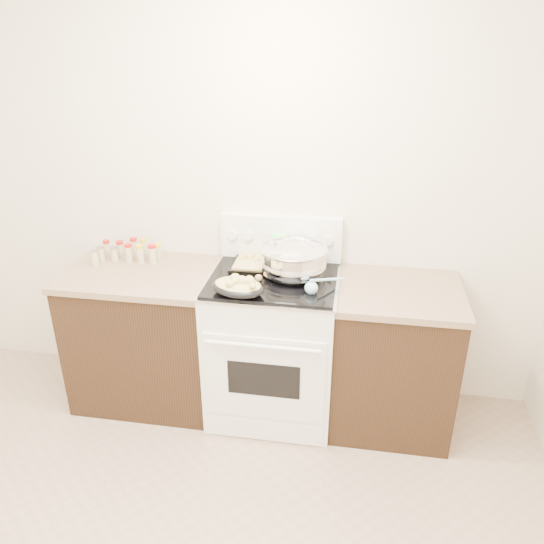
# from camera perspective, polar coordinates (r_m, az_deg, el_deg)

# --- Properties ---
(room_shell) EXTENTS (4.10, 3.60, 2.75)m
(room_shell) POSITION_cam_1_polar(r_m,az_deg,el_deg) (1.68, -19.83, 3.31)
(room_shell) COLOR silver
(room_shell) RESTS_ON ground
(counter_left) EXTENTS (0.93, 0.67, 0.92)m
(counter_left) POSITION_cam_1_polar(r_m,az_deg,el_deg) (3.57, -13.18, -6.55)
(counter_left) COLOR black
(counter_left) RESTS_ON ground
(counter_right) EXTENTS (0.73, 0.67, 0.92)m
(counter_right) POSITION_cam_1_polar(r_m,az_deg,el_deg) (3.34, 12.77, -8.85)
(counter_right) COLOR black
(counter_right) RESTS_ON ground
(kitchen_range) EXTENTS (0.78, 0.73, 1.22)m
(kitchen_range) POSITION_cam_1_polar(r_m,az_deg,el_deg) (3.34, 0.16, -7.58)
(kitchen_range) COLOR white
(kitchen_range) RESTS_ON ground
(mixing_bowl) EXTENTS (0.41, 0.41, 0.24)m
(mixing_bowl) POSITION_cam_1_polar(r_m,az_deg,el_deg) (3.10, 2.30, 1.14)
(mixing_bowl) COLOR silver
(mixing_bowl) RESTS_ON kitchen_range
(roasting_pan) EXTENTS (0.35, 0.28, 0.12)m
(roasting_pan) POSITION_cam_1_polar(r_m,az_deg,el_deg) (2.91, -3.66, -1.51)
(roasting_pan) COLOR black
(roasting_pan) RESTS_ON kitchen_range
(baking_sheet) EXTENTS (0.40, 0.28, 0.06)m
(baking_sheet) POSITION_cam_1_polar(r_m,az_deg,el_deg) (3.25, -0.88, 0.90)
(baking_sheet) COLOR black
(baking_sheet) RESTS_ON kitchen_range
(wooden_spoon) EXTENTS (0.17, 0.25, 0.04)m
(wooden_spoon) POSITION_cam_1_polar(r_m,az_deg,el_deg) (3.11, -0.89, -0.43)
(wooden_spoon) COLOR tan
(wooden_spoon) RESTS_ON kitchen_range
(blue_ladle) EXTENTS (0.21, 0.20, 0.09)m
(blue_ladle) POSITION_cam_1_polar(r_m,az_deg,el_deg) (2.94, 4.48, -1.61)
(blue_ladle) COLOR #9FD0ED
(blue_ladle) RESTS_ON kitchen_range
(spice_jars) EXTENTS (0.40, 0.23, 0.13)m
(spice_jars) POSITION_cam_1_polar(r_m,az_deg,el_deg) (3.51, -15.16, 2.14)
(spice_jars) COLOR #BFB28C
(spice_jars) RESTS_ON counter_left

